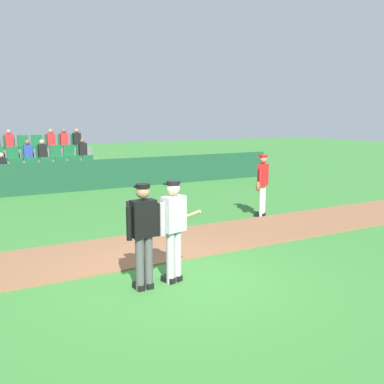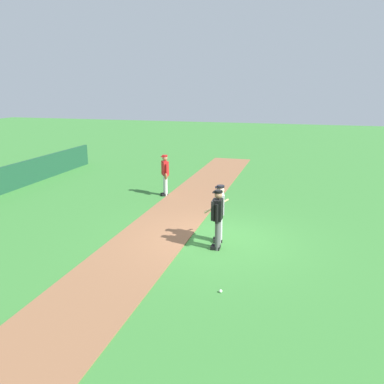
# 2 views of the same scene
# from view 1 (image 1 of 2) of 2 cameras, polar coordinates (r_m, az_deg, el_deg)

# --- Properties ---
(ground_plane) EXTENTS (80.00, 80.00, 0.00)m
(ground_plane) POSITION_cam_1_polar(r_m,az_deg,el_deg) (8.02, -2.36, -11.00)
(ground_plane) COLOR #387A33
(infield_dirt_path) EXTENTS (28.00, 2.29, 0.03)m
(infield_dirt_path) POSITION_cam_1_polar(r_m,az_deg,el_deg) (9.73, -7.74, -7.27)
(infield_dirt_path) COLOR brown
(infield_dirt_path) RESTS_ON ground
(dugout_fence) EXTENTS (20.00, 0.16, 1.16)m
(dugout_fence) POSITION_cam_1_polar(r_m,az_deg,el_deg) (17.36, -17.98, 1.70)
(dugout_fence) COLOR #19472D
(dugout_fence) RESTS_ON ground
(stadium_bleachers) EXTENTS (5.00, 2.95, 2.30)m
(stadium_bleachers) POSITION_cam_1_polar(r_m,az_deg,el_deg) (19.20, -19.12, 2.54)
(stadium_bleachers) COLOR slate
(stadium_bleachers) RESTS_ON ground
(batter_grey_jersey) EXTENTS (0.74, 0.70, 1.76)m
(batter_grey_jersey) POSITION_cam_1_polar(r_m,az_deg,el_deg) (7.63, -2.34, -4.47)
(batter_grey_jersey) COLOR #B2B2B2
(batter_grey_jersey) RESTS_ON ground
(umpire_home_plate) EXTENTS (0.59, 0.31, 1.76)m
(umpire_home_plate) POSITION_cam_1_polar(r_m,az_deg,el_deg) (7.34, -6.23, -4.83)
(umpire_home_plate) COLOR #4C4C4C
(umpire_home_plate) RESTS_ON ground
(runner_red_jersey) EXTENTS (0.61, 0.46, 1.76)m
(runner_red_jersey) POSITION_cam_1_polar(r_m,az_deg,el_deg) (12.81, 8.90, 1.12)
(runner_red_jersey) COLOR silver
(runner_red_jersey) RESTS_ON ground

